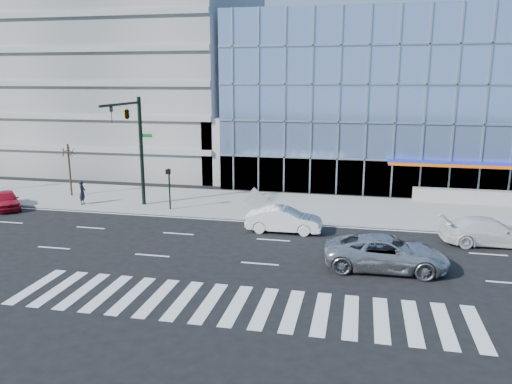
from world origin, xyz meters
TOP-DOWN VIEW (x-y plane):
  - ground at (0.00, 0.00)m, footprint 160.00×160.00m
  - sidewalk at (0.00, 8.00)m, footprint 120.00×8.00m
  - theatre_building at (14.00, 26.00)m, footprint 42.00×26.00m
  - parking_garage at (-20.00, 26.00)m, footprint 24.00×24.00m
  - ramp_block at (-6.00, 18.00)m, footprint 6.00×8.00m
  - tower_backdrop at (-30.00, 70.00)m, footprint 14.00×14.00m
  - traffic_signal at (-11.00, 4.57)m, footprint 1.14×5.74m
  - ped_signal_post at (-8.50, 4.94)m, footprint 0.30×0.33m
  - street_tree_near at (-18.00, 7.50)m, footprint 1.10×1.10m
  - silver_suv at (6.36, -3.38)m, footprint 6.17×2.92m
  - white_suv at (12.36, 1.80)m, footprint 5.59×2.76m
  - white_sedan at (0.36, 1.80)m, footprint 4.75×1.72m
  - red_sedan at (-20.59, 3.14)m, footprint 3.87×3.96m
  - pedestrian at (-15.51, 5.04)m, footprint 0.52×0.72m
  - tilted_panel at (-2.25, 5.41)m, footprint 1.83×0.16m

SIDE VIEW (x-z plane):
  - ground at x=0.00m, z-range 0.00..0.00m
  - sidewalk at x=0.00m, z-range 0.00..0.15m
  - red_sedan at x=-20.59m, z-range 0.00..1.35m
  - white_sedan at x=0.36m, z-range 0.00..1.56m
  - white_suv at x=12.36m, z-range 0.00..1.56m
  - silver_suv at x=6.36m, z-range 0.00..1.70m
  - pedestrian at x=-15.51m, z-range 0.15..1.96m
  - tilted_panel at x=-2.25m, z-range 0.15..1.98m
  - ped_signal_post at x=-8.50m, z-range 0.64..3.64m
  - ramp_block at x=-6.00m, z-range 0.00..6.00m
  - street_tree_near at x=-18.00m, z-range 1.66..5.89m
  - traffic_signal at x=-11.00m, z-range 2.16..10.16m
  - theatre_building at x=14.00m, z-range 0.00..15.00m
  - parking_garage at x=-20.00m, z-range 0.00..20.00m
  - tower_backdrop at x=-30.00m, z-range 0.00..48.00m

